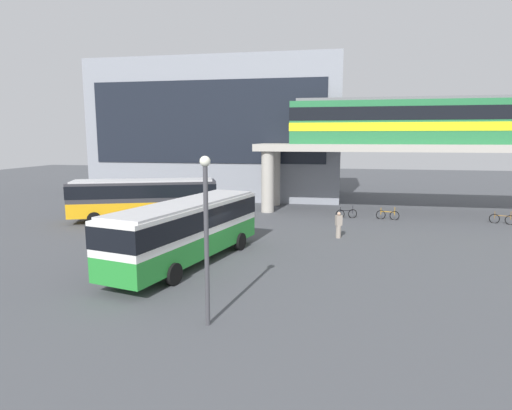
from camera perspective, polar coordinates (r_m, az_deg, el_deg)
The scene contains 11 objects.
ground_plane at distance 32.60m, azimuth -1.20°, elevation -2.48°, with size 120.00×120.00×0.00m, color #47494F.
station_building at distance 48.86m, azimuth -4.67°, elevation 9.80°, with size 26.29×10.94×14.41m.
elevated_platform at distance 39.37m, azimuth 21.72°, elevation 6.14°, with size 29.08×5.59×5.87m.
train at distance 39.62m, azimuth 23.82°, elevation 10.20°, with size 25.80×2.96×3.84m.
bus_main at distance 22.33m, azimuth -9.00°, elevation -2.70°, with size 5.03×11.33×3.22m.
bus_secondary at distance 34.53m, azimuth -14.57°, elevation 1.22°, with size 11.23×6.28×3.22m.
bicycle_black at distance 35.50m, azimuth 11.84°, elevation -1.13°, with size 1.70×0.68×1.04m.
bicycle_brown at distance 37.36m, azimuth 29.74°, elevation -1.64°, with size 1.68×0.73×1.04m.
bicycle_orange at distance 35.73m, azimuth 16.97°, elevation -1.27°, with size 1.77×0.40×1.04m.
pedestrian_by_bike_rack at distance 28.38m, azimuth 10.85°, elevation -2.71°, with size 0.47×0.41×1.70m.
lamp_post at distance 14.59m, azimuth -6.59°, elevation -2.86°, with size 0.36×0.36×5.85m.
Camera 1 is at (6.71, -21.25, 6.45)m, focal length 30.32 mm.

